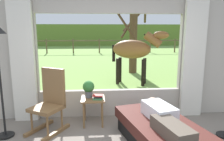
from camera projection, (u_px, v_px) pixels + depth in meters
name	position (u px, v px, depth m)	size (l,w,h in m)	color
back_wall_with_window	(110.00, 57.00, 4.33)	(5.20, 0.12, 2.55)	#ADA599
curtain_panel_left	(23.00, 61.00, 4.07)	(0.44, 0.10, 2.40)	silver
curtain_panel_right	(193.00, 59.00, 4.33)	(0.44, 0.10, 2.40)	silver
outdoor_pasture_lawn	(100.00, 55.00, 15.23)	(36.00, 21.68, 0.02)	#759E47
distant_hill_ridge	(98.00, 35.00, 24.65)	(36.00, 2.00, 2.40)	olive
recliner_sofa	(161.00, 134.00, 3.25)	(1.28, 1.87, 0.42)	black
reclining_person	(163.00, 117.00, 3.15)	(0.48, 1.42, 0.22)	silver
rocking_chair	(50.00, 101.00, 3.77)	(0.74, 0.82, 1.12)	brown
side_table	(93.00, 103.00, 4.03)	(0.44, 0.44, 0.52)	brown
potted_plant	(89.00, 88.00, 4.03)	(0.22, 0.22, 0.32)	#4C5156
book_stack	(98.00, 97.00, 3.94)	(0.21, 0.16, 0.08)	#337247
horse	(134.00, 50.00, 6.86)	(1.80, 0.99, 1.73)	brown
pasture_tree	(133.00, 40.00, 8.69)	(1.32, 1.33, 2.84)	#4C3823
pasture_fence_line	(99.00, 44.00, 16.39)	(16.10, 0.10, 1.10)	brown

